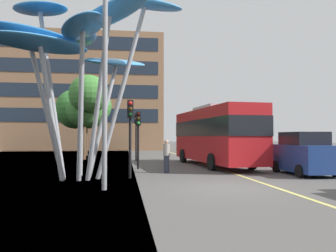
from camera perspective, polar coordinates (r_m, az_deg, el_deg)
ground at (r=12.58m, az=6.65°, el=-10.60°), size 120.00×240.00×0.10m
red_bus at (r=21.92m, az=7.81°, el=-1.22°), size 3.43×10.44×3.84m
leaf_sculpture at (r=16.12m, az=-14.91°, el=13.89°), size 9.06×7.93×8.41m
traffic_light_kerb_near at (r=15.26m, az=-6.41°, el=0.74°), size 0.28×0.42×3.52m
traffic_light_kerb_far at (r=19.65m, az=-5.05°, el=-0.23°), size 0.28×0.42×3.32m
traffic_light_island_mid at (r=26.44m, az=-5.40°, el=-0.11°), size 0.28×0.42×3.67m
car_parked_mid at (r=18.09m, az=21.97°, el=-4.46°), size 1.98×3.90×2.11m
street_lamp at (r=12.42m, az=-9.26°, el=11.52°), size 1.35×0.44×7.45m
tree_pavement_near at (r=29.06m, az=-13.33°, el=3.84°), size 3.52×4.65×6.91m
tree_pavement_far at (r=35.05m, az=-13.98°, el=3.23°), size 5.54×4.88×7.55m
pedestrian at (r=17.51m, az=-0.26°, el=-5.12°), size 0.34×0.34×1.72m
backdrop_building at (r=53.54m, az=-15.61°, el=4.99°), size 26.00×13.71×16.32m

